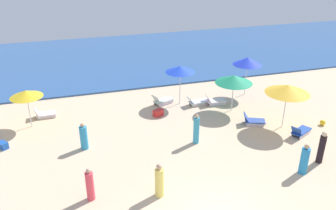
% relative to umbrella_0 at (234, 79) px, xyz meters
% --- Properties ---
extents(ocean, '(60.00, 15.77, 0.12)m').
position_rel_umbrella_0_xyz_m(ocean, '(-4.76, 12.97, -2.06)').
color(ocean, '#2E5691').
rests_on(ocean, ground_plane).
extents(umbrella_0, '(2.33, 2.33, 2.36)m').
position_rel_umbrella_0_xyz_m(umbrella_0, '(0.00, 0.00, 0.00)').
color(umbrella_0, silver).
rests_on(umbrella_0, ground_plane).
extents(lounge_chair_0_0, '(1.46, 0.79, 0.68)m').
position_rel_umbrella_0_xyz_m(lounge_chair_0_0, '(-0.66, 1.11, -1.86)').
color(lounge_chair_0_0, silver).
rests_on(lounge_chair_0_0, ground_plane).
extents(umbrella_1, '(1.91, 1.91, 2.62)m').
position_rel_umbrella_0_xyz_m(umbrella_1, '(-2.87, 1.90, 0.30)').
color(umbrella_1, silver).
rests_on(umbrella_1, ground_plane).
extents(lounge_chair_1_0, '(1.61, 1.14, 0.77)m').
position_rel_umbrella_0_xyz_m(lounge_chair_1_0, '(-4.03, 2.12, -1.85)').
color(lounge_chair_1_0, silver).
rests_on(lounge_chair_1_0, ground_plane).
extents(lounge_chair_1_1, '(1.55, 0.73, 0.60)m').
position_rel_umbrella_0_xyz_m(lounge_chair_1_1, '(-1.79, 1.38, -1.90)').
color(lounge_chair_1_1, silver).
rests_on(lounge_chair_1_1, ground_plane).
extents(umbrella_2, '(1.99, 1.99, 2.72)m').
position_rel_umbrella_0_xyz_m(umbrella_2, '(2.00, 2.07, 0.34)').
color(umbrella_2, silver).
rests_on(umbrella_2, ground_plane).
extents(umbrella_4, '(1.82, 1.82, 2.27)m').
position_rel_umbrella_0_xyz_m(umbrella_4, '(-12.18, 1.31, -0.04)').
color(umbrella_4, silver).
rests_on(umbrella_4, ground_plane).
extents(lounge_chair_4_0, '(1.26, 0.71, 0.64)m').
position_rel_umbrella_0_xyz_m(lounge_chair_4_0, '(-11.47, 2.37, -1.89)').
color(lounge_chair_4_0, silver).
rests_on(lounge_chair_4_0, ground_plane).
extents(umbrella_5, '(2.49, 2.49, 2.63)m').
position_rel_umbrella_0_xyz_m(umbrella_5, '(1.88, -2.85, 0.25)').
color(umbrella_5, silver).
rests_on(umbrella_5, ground_plane).
extents(lounge_chair_5_0, '(1.54, 1.15, 0.70)m').
position_rel_umbrella_0_xyz_m(lounge_chair_5_0, '(2.29, -3.99, -1.88)').
color(lounge_chair_5_0, silver).
rests_on(lounge_chair_5_0, ground_plane).
extents(lounge_chair_5_1, '(1.42, 1.09, 0.65)m').
position_rel_umbrella_0_xyz_m(lounge_chair_5_1, '(0.40, -2.07, -1.89)').
color(lounge_chair_5_1, silver).
rests_on(lounge_chair_5_1, ground_plane).
extents(beachgoer_0, '(0.54, 0.54, 1.49)m').
position_rel_umbrella_0_xyz_m(beachgoer_0, '(-9.38, -2.02, -1.44)').
color(beachgoer_0, '#3091C4').
rests_on(beachgoer_0, ground_plane).
extents(beachgoer_1, '(0.43, 0.43, 1.60)m').
position_rel_umbrella_0_xyz_m(beachgoer_1, '(-6.61, -6.74, -1.38)').
color(beachgoer_1, '#F0DC68').
rests_on(beachgoer_1, ground_plane).
extents(beachgoer_2, '(0.38, 0.38, 1.53)m').
position_rel_umbrella_0_xyz_m(beachgoer_2, '(-9.43, -6.14, -1.41)').
color(beachgoer_2, '#EF4757').
rests_on(beachgoer_2, ground_plane).
extents(beachgoer_3, '(0.49, 0.49, 1.56)m').
position_rel_umbrella_0_xyz_m(beachgoer_3, '(0.23, -7.08, -1.40)').
color(beachgoer_3, '#2683C7').
rests_on(beachgoer_3, ground_plane).
extents(beachgoer_4, '(0.39, 0.39, 1.69)m').
position_rel_umbrella_0_xyz_m(beachgoer_4, '(-3.60, -3.12, -1.32)').
color(beachgoer_4, '#3798BD').
rests_on(beachgoer_4, ground_plane).
extents(beachgoer_5, '(0.38, 0.38, 1.70)m').
position_rel_umbrella_0_xyz_m(beachgoer_5, '(1.57, -6.54, -1.30)').
color(beachgoer_5, black).
rests_on(beachgoer_5, ground_plane).
extents(beach_ball_0, '(0.33, 0.33, 0.33)m').
position_rel_umbrella_0_xyz_m(beach_ball_0, '(4.27, -3.36, -1.95)').
color(beach_ball_0, yellow).
rests_on(beach_ball_0, ground_plane).
extents(cooler_box_1, '(0.71, 0.62, 0.41)m').
position_rel_umbrella_0_xyz_m(cooler_box_1, '(-4.72, 0.55, -1.91)').
color(cooler_box_1, red).
rests_on(cooler_box_1, ground_plane).
extents(cooler_box_2, '(0.61, 0.64, 0.36)m').
position_rel_umbrella_0_xyz_m(cooler_box_2, '(-13.49, -0.80, -1.94)').
color(cooler_box_2, '#1D53B2').
rests_on(cooler_box_2, ground_plane).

